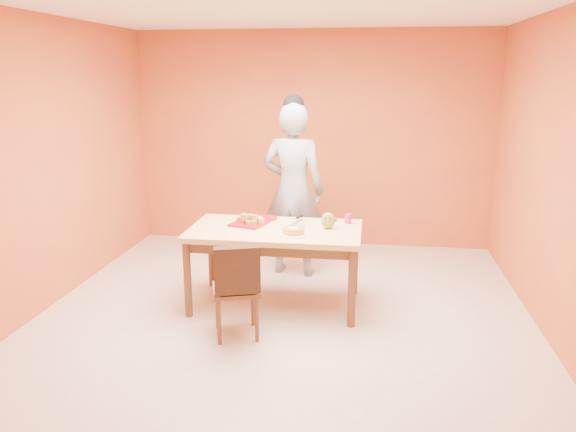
# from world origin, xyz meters

# --- Properties ---
(floor) EXTENTS (5.00, 5.00, 0.00)m
(floor) POSITION_xyz_m (0.00, 0.00, 0.00)
(floor) COLOR beige
(floor) RESTS_ON ground
(ceiling) EXTENTS (5.00, 5.00, 0.00)m
(ceiling) POSITION_xyz_m (0.00, 0.00, 2.70)
(ceiling) COLOR white
(ceiling) RESTS_ON wall_back
(wall_back) EXTENTS (4.50, 0.00, 4.50)m
(wall_back) POSITION_xyz_m (0.00, 2.50, 1.35)
(wall_back) COLOR #C0432C
(wall_back) RESTS_ON floor
(wall_left) EXTENTS (0.00, 5.00, 5.00)m
(wall_left) POSITION_xyz_m (-2.25, 0.00, 1.35)
(wall_left) COLOR #C0432C
(wall_left) RESTS_ON floor
(wall_right) EXTENTS (0.00, 5.00, 5.00)m
(wall_right) POSITION_xyz_m (2.25, 0.00, 1.35)
(wall_right) COLOR #C0432C
(wall_right) RESTS_ON floor
(dining_table) EXTENTS (1.60, 0.90, 0.76)m
(dining_table) POSITION_xyz_m (-0.12, 0.39, 0.67)
(dining_table) COLOR #E2C676
(dining_table) RESTS_ON floor
(dining_chair) EXTENTS (0.49, 0.55, 0.84)m
(dining_chair) POSITION_xyz_m (-0.34, -0.33, 0.44)
(dining_chair) COLOR brown
(dining_chair) RESTS_ON floor
(pastry_pile) EXTENTS (0.27, 0.27, 0.09)m
(pastry_pile) POSITION_xyz_m (-0.39, 0.48, 0.82)
(pastry_pile) COLOR tan
(pastry_pile) RESTS_ON pastry_platter
(person) EXTENTS (0.74, 0.55, 1.88)m
(person) POSITION_xyz_m (-0.08, 1.30, 0.94)
(person) COLOR gray
(person) RESTS_ON floor
(pastry_platter) EXTENTS (0.38, 0.38, 0.02)m
(pastry_platter) POSITION_xyz_m (-0.39, 0.48, 0.77)
(pastry_platter) COLOR maroon
(pastry_platter) RESTS_ON dining_table
(red_dinner_plate) EXTENTS (0.25, 0.25, 0.01)m
(red_dinner_plate) POSITION_xyz_m (-0.28, 0.73, 0.77)
(red_dinner_plate) COLOR maroon
(red_dinner_plate) RESTS_ON dining_table
(white_cake_plate) EXTENTS (0.33, 0.33, 0.01)m
(white_cake_plate) POSITION_xyz_m (0.08, 0.20, 0.77)
(white_cake_plate) COLOR white
(white_cake_plate) RESTS_ON dining_table
(sponge_cake) EXTENTS (0.23, 0.23, 0.05)m
(sponge_cake) POSITION_xyz_m (0.08, 0.20, 0.79)
(sponge_cake) COLOR #F1B53E
(sponge_cake) RESTS_ON white_cake_plate
(cake_server) EXTENTS (0.12, 0.24, 0.01)m
(cake_server) POSITION_xyz_m (0.09, 0.38, 0.82)
(cake_server) COLOR silver
(cake_server) RESTS_ON sponge_cake
(egg_ornament) EXTENTS (0.14, 0.12, 0.15)m
(egg_ornament) POSITION_xyz_m (0.37, 0.45, 0.84)
(egg_ornament) COLOR olive
(egg_ornament) RESTS_ON dining_table
(magenta_glass) EXTENTS (0.08, 0.08, 0.09)m
(magenta_glass) POSITION_xyz_m (0.55, 0.67, 0.81)
(magenta_glass) COLOR #B61B74
(magenta_glass) RESTS_ON dining_table
(checker_tin) EXTENTS (0.11, 0.11, 0.03)m
(checker_tin) POSITION_xyz_m (0.39, 0.73, 0.77)
(checker_tin) COLOR #3E2411
(checker_tin) RESTS_ON dining_table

